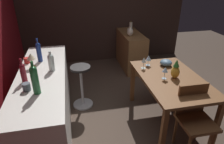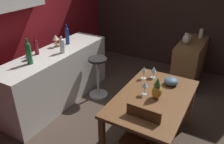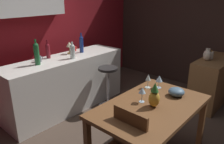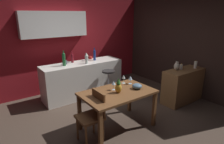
{
  "view_description": "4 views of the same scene",
  "coord_description": "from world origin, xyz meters",
  "px_view_note": "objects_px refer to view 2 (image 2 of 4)",
  "views": [
    {
      "loc": [
        -2.3,
        0.92,
        2.07
      ],
      "look_at": [
        0.13,
        0.41,
        0.82
      ],
      "focal_mm": 32.12,
      "sensor_mm": 36.0,
      "label": 1
    },
    {
      "loc": [
        -2.3,
        -1.11,
        2.26
      ],
      "look_at": [
        0.18,
        0.31,
        0.79
      ],
      "focal_mm": 36.27,
      "sensor_mm": 36.0,
      "label": 2
    },
    {
      "loc": [
        -1.92,
        -1.49,
        1.87
      ],
      "look_at": [
        0.29,
        0.46,
        0.82
      ],
      "focal_mm": 35.39,
      "sensor_mm": 36.0,
      "label": 3
    },
    {
      "loc": [
        -2.03,
        -2.96,
        2.11
      ],
      "look_at": [
        0.42,
        0.43,
        0.82
      ],
      "focal_mm": 30.56,
      "sensor_mm": 36.0,
      "label": 4
    }
  ],
  "objects_px": {
    "bar_stool": "(98,76)",
    "cup_slate": "(29,57)",
    "wine_bottle_green": "(29,52)",
    "fruit_bowl": "(171,81)",
    "pillar_candle_tall": "(189,39)",
    "wine_bottle_cobalt": "(67,35)",
    "wine_bottle_ruby": "(36,46)",
    "pillar_candle_short": "(201,33)",
    "sideboard_cabinet": "(189,62)",
    "counter_lamp": "(56,38)",
    "wine_glass_right": "(144,70)",
    "dining_table": "(153,103)",
    "pineapple_centerpiece": "(157,90)",
    "cup_red": "(59,40)",
    "wine_glass_left": "(145,85)",
    "chair_near_window": "(137,143)",
    "wine_bottle_clear": "(62,45)",
    "vase_ceramic_ivory": "(186,39)",
    "wine_glass_center": "(154,70)"
  },
  "relations": [
    {
      "from": "sideboard_cabinet",
      "to": "cup_red",
      "type": "distance_m",
      "value": 2.51
    },
    {
      "from": "wine_bottle_green",
      "to": "cup_red",
      "type": "xyz_separation_m",
      "value": [
        0.87,
        0.24,
        -0.13
      ]
    },
    {
      "from": "wine_bottle_green",
      "to": "fruit_bowl",
      "type": "bearing_deg",
      "value": -69.41
    },
    {
      "from": "pillar_candle_tall",
      "to": "wine_bottle_cobalt",
      "type": "bearing_deg",
      "value": 128.36
    },
    {
      "from": "cup_red",
      "to": "cup_slate",
      "type": "xyz_separation_m",
      "value": [
        -0.78,
        -0.12,
        0.0
      ]
    },
    {
      "from": "cup_slate",
      "to": "pillar_candle_tall",
      "type": "distance_m",
      "value": 2.83
    },
    {
      "from": "dining_table",
      "to": "chair_near_window",
      "type": "xyz_separation_m",
      "value": [
        -0.56,
        -0.05,
        -0.16
      ]
    },
    {
      "from": "pineapple_centerpiece",
      "to": "wine_bottle_ruby",
      "type": "bearing_deg",
      "value": 89.81
    },
    {
      "from": "wine_glass_right",
      "to": "fruit_bowl",
      "type": "xyz_separation_m",
      "value": [
        0.02,
        -0.38,
        -0.08
      ]
    },
    {
      "from": "pineapple_centerpiece",
      "to": "fruit_bowl",
      "type": "relative_size",
      "value": 1.47
    },
    {
      "from": "dining_table",
      "to": "wine_glass_center",
      "type": "distance_m",
      "value": 0.53
    },
    {
      "from": "sideboard_cabinet",
      "to": "wine_bottle_cobalt",
      "type": "relative_size",
      "value": 3.23
    },
    {
      "from": "cup_slate",
      "to": "vase_ceramic_ivory",
      "type": "height_order",
      "value": "vase_ceramic_ivory"
    },
    {
      "from": "counter_lamp",
      "to": "vase_ceramic_ivory",
      "type": "height_order",
      "value": "counter_lamp"
    },
    {
      "from": "wine_bottle_clear",
      "to": "pillar_candle_tall",
      "type": "relative_size",
      "value": 1.79
    },
    {
      "from": "wine_bottle_cobalt",
      "to": "wine_bottle_green",
      "type": "distance_m",
      "value": 0.89
    },
    {
      "from": "bar_stool",
      "to": "cup_slate",
      "type": "xyz_separation_m",
      "value": [
        -0.86,
        0.62,
        0.55
      ]
    },
    {
      "from": "cup_red",
      "to": "pillar_candle_tall",
      "type": "height_order",
      "value": "cup_red"
    },
    {
      "from": "chair_near_window",
      "to": "pineapple_centerpiece",
      "type": "bearing_deg",
      "value": 1.49
    },
    {
      "from": "counter_lamp",
      "to": "pillar_candle_short",
      "type": "relative_size",
      "value": 1.01
    },
    {
      "from": "pineapple_centerpiece",
      "to": "fruit_bowl",
      "type": "height_order",
      "value": "pineapple_centerpiece"
    },
    {
      "from": "wine_bottle_clear",
      "to": "dining_table",
      "type": "bearing_deg",
      "value": -98.53
    },
    {
      "from": "wine_glass_right",
      "to": "wine_bottle_clear",
      "type": "height_order",
      "value": "wine_bottle_clear"
    },
    {
      "from": "dining_table",
      "to": "pineapple_centerpiece",
      "type": "distance_m",
      "value": 0.21
    },
    {
      "from": "chair_near_window",
      "to": "wine_glass_right",
      "type": "distance_m",
      "value": 1.06
    },
    {
      "from": "wine_bottle_clear",
      "to": "wine_bottle_ruby",
      "type": "bearing_deg",
      "value": 129.5
    },
    {
      "from": "wine_bottle_ruby",
      "to": "pineapple_centerpiece",
      "type": "bearing_deg",
      "value": -90.19
    },
    {
      "from": "bar_stool",
      "to": "wine_bottle_green",
      "type": "height_order",
      "value": "wine_bottle_green"
    },
    {
      "from": "wine_bottle_cobalt",
      "to": "cup_slate",
      "type": "bearing_deg",
      "value": 175.76
    },
    {
      "from": "dining_table",
      "to": "wine_bottle_ruby",
      "type": "xyz_separation_m",
      "value": [
        -0.01,
        1.91,
        0.38
      ]
    },
    {
      "from": "sideboard_cabinet",
      "to": "counter_lamp",
      "type": "bearing_deg",
      "value": 130.47
    },
    {
      "from": "wine_bottle_cobalt",
      "to": "cup_red",
      "type": "distance_m",
      "value": 0.21
    },
    {
      "from": "wine_bottle_clear",
      "to": "wine_bottle_green",
      "type": "xyz_separation_m",
      "value": [
        -0.54,
        0.13,
        0.05
      ]
    },
    {
      "from": "sideboard_cabinet",
      "to": "wine_glass_right",
      "type": "height_order",
      "value": "wine_glass_right"
    },
    {
      "from": "pineapple_centerpiece",
      "to": "wine_bottle_ruby",
      "type": "relative_size",
      "value": 0.93
    },
    {
      "from": "pillar_candle_short",
      "to": "vase_ceramic_ivory",
      "type": "height_order",
      "value": "vase_ceramic_ivory"
    },
    {
      "from": "wine_bottle_green",
      "to": "pillar_candle_tall",
      "type": "relative_size",
      "value": 2.49
    },
    {
      "from": "wine_bottle_cobalt",
      "to": "pillar_candle_tall",
      "type": "height_order",
      "value": "wine_bottle_cobalt"
    },
    {
      "from": "cup_red",
      "to": "chair_near_window",
      "type": "bearing_deg",
      "value": -119.16
    },
    {
      "from": "wine_bottle_clear",
      "to": "counter_lamp",
      "type": "relative_size",
      "value": 1.3
    },
    {
      "from": "dining_table",
      "to": "wine_bottle_cobalt",
      "type": "xyz_separation_m",
      "value": [
        0.59,
        1.79,
        0.41
      ]
    },
    {
      "from": "wine_glass_left",
      "to": "counter_lamp",
      "type": "xyz_separation_m",
      "value": [
        0.4,
        1.76,
        0.17
      ]
    },
    {
      "from": "wine_bottle_green",
      "to": "cup_red",
      "type": "relative_size",
      "value": 3.27
    },
    {
      "from": "wine_bottle_ruby",
      "to": "pillar_candle_short",
      "type": "relative_size",
      "value": 1.46
    },
    {
      "from": "dining_table",
      "to": "pineapple_centerpiece",
      "type": "bearing_deg",
      "value": -108.36
    },
    {
      "from": "sideboard_cabinet",
      "to": "wine_bottle_cobalt",
      "type": "height_order",
      "value": "wine_bottle_cobalt"
    },
    {
      "from": "wine_bottle_cobalt",
      "to": "wine_bottle_clear",
      "type": "distance_m",
      "value": 0.39
    },
    {
      "from": "dining_table",
      "to": "pillar_candle_tall",
      "type": "bearing_deg",
      "value": 1.53
    },
    {
      "from": "sideboard_cabinet",
      "to": "fruit_bowl",
      "type": "bearing_deg",
      "value": -177.39
    },
    {
      "from": "counter_lamp",
      "to": "fruit_bowl",
      "type": "bearing_deg",
      "value": -90.02
    }
  ]
}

